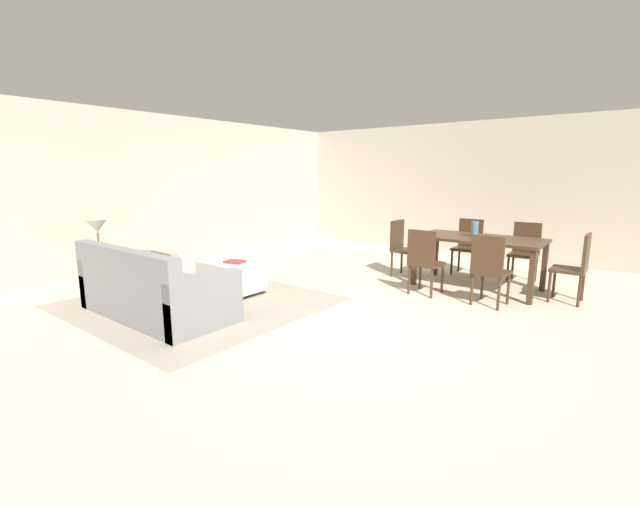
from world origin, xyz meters
The scene contains 17 objects.
ground_plane centered at (0.00, 0.00, 0.00)m, with size 10.80×10.80×0.00m, color beige.
wall_back centered at (0.00, 5.00, 1.35)m, with size 9.00×0.12×2.70m, color #BCB2A0.
wall_left centered at (-4.50, 0.50, 1.35)m, with size 0.12×11.00×2.70m, color #BCB2A0.
area_rug centered at (-2.08, -0.59, 0.00)m, with size 3.00×2.80×0.01m, color gray.
couch centered at (-2.05, -1.23, 0.29)m, with size 2.01×0.92×0.86m.
ottoman_table centered at (-2.11, 0.00, 0.25)m, with size 0.93×0.52×0.43m.
side_table centered at (-3.36, -1.22, 0.43)m, with size 0.40×0.40×0.54m.
table_lamp centered at (-3.36, -1.22, 0.95)m, with size 0.26×0.26×0.53m.
dining_table centered at (0.57, 2.40, 0.67)m, with size 1.75×0.92×0.76m.
dining_chair_near_left centered at (0.10, 1.57, 0.52)m, with size 0.41×0.41×0.92m.
dining_chair_near_right centered at (0.97, 1.60, 0.52)m, with size 0.43×0.43×0.92m.
dining_chair_far_left centered at (0.13, 3.25, 0.52)m, with size 0.40×0.40×0.92m.
dining_chair_far_right centered at (1.01, 3.27, 0.52)m, with size 0.41×0.41×0.92m.
dining_chair_head_east centered at (1.81, 2.44, 0.52)m, with size 0.40×0.40×0.92m.
dining_chair_head_west centered at (-0.66, 2.40, 0.52)m, with size 0.40×0.40×0.92m.
vase_centerpiece centered at (0.50, 2.38, 0.87)m, with size 0.10×0.10×0.23m, color slate.
book_on_ottoman centered at (-2.05, 0.04, 0.45)m, with size 0.26×0.20×0.03m, color maroon.
Camera 1 is at (2.50, -3.83, 1.68)m, focal length 23.78 mm.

